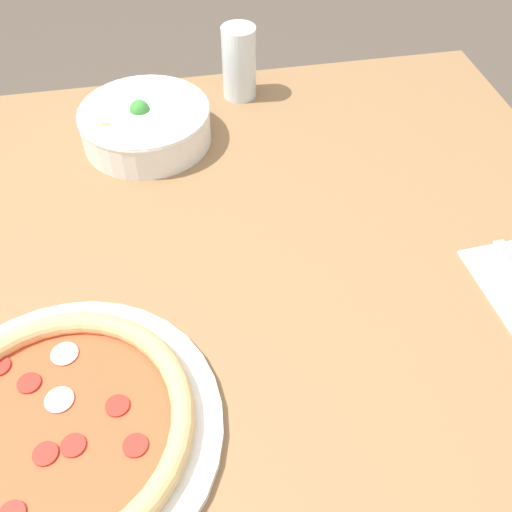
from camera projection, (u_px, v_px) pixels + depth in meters
The scene contains 5 objects.
ground_plane at pixel (206, 483), 1.31m from camera, with size 8.00×8.00×0.00m, color #4C4238.
dining_table at pixel (177, 316), 0.83m from camera, with size 1.27×0.98×0.74m.
pizza at pixel (60, 428), 0.60m from camera, with size 0.34×0.34×0.04m.
bowl at pixel (145, 123), 0.93m from camera, with size 0.21×0.21×0.08m.
glass at pixel (239, 63), 1.01m from camera, with size 0.06×0.06×0.13m.
Camera 1 is at (0.02, -0.50, 1.32)m, focal length 40.00 mm.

